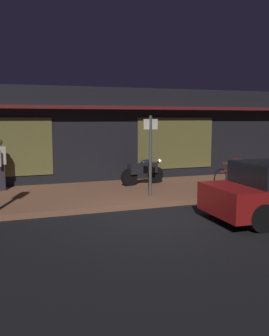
{
  "coord_description": "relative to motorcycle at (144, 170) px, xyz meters",
  "views": [
    {
      "loc": [
        -3.32,
        -8.39,
        2.48
      ],
      "look_at": [
        0.55,
        2.4,
        0.95
      ],
      "focal_mm": 40.14,
      "sensor_mm": 36.0,
      "label": 1
    }
  ],
  "objects": [
    {
      "name": "motorcycle",
      "position": [
        0.0,
        0.0,
        0.0
      ],
      "size": [
        1.69,
        0.62,
        0.97
      ],
      "color": "black",
      "rests_on": "sidewalk_slab"
    },
    {
      "name": "sidewalk_slab",
      "position": [
        -1.4,
        -0.84,
        -0.57
      ],
      "size": [
        18.0,
        4.0,
        0.15
      ],
      "primitive_type": "cube",
      "color": "brown",
      "rests_on": "ground_plane"
    },
    {
      "name": "bicycle_parked",
      "position": [
        2.65,
        -1.35,
        -0.14
      ],
      "size": [
        1.58,
        0.63,
        0.91
      ],
      "color": "black",
      "rests_on": "sidewalk_slab"
    },
    {
      "name": "storefront_building",
      "position": [
        -1.4,
        2.55,
        1.16
      ],
      "size": [
        18.0,
        3.3,
        3.6
      ],
      "color": "black",
      "rests_on": "ground_plane"
    },
    {
      "name": "ground_plane",
      "position": [
        -1.4,
        -3.84,
        -0.65
      ],
      "size": [
        60.0,
        60.0,
        0.0
      ],
      "primitive_type": "plane",
      "color": "black"
    },
    {
      "name": "person_photographer",
      "position": [
        -4.76,
        0.5,
        0.38
      ],
      "size": [
        0.38,
        0.61,
        1.67
      ],
      "color": "#28232D",
      "rests_on": "sidewalk_slab"
    },
    {
      "name": "sign_post",
      "position": [
        -0.55,
        -1.99,
        0.86
      ],
      "size": [
        0.44,
        0.09,
        2.4
      ],
      "color": "#47474C",
      "rests_on": "sidewalk_slab"
    }
  ]
}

